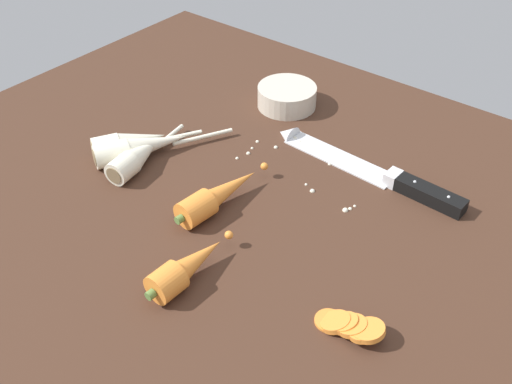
{
  "coord_description": "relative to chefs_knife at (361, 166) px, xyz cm",
  "views": [
    {
      "loc": [
        43.36,
        -56.63,
        57.75
      ],
      "look_at": [
        0.0,
        -2.0,
        1.5
      ],
      "focal_mm": 41.67,
      "sensor_mm": 36.0,
      "label": 1
    }
  ],
  "objects": [
    {
      "name": "chefs_knife",
      "position": [
        0.0,
        0.0,
        0.0
      ],
      "size": [
        34.81,
        5.24,
        4.18
      ],
      "color": "silver",
      "rests_on": "ground_plane"
    },
    {
      "name": "whole_carrot_second",
      "position": [
        -5.45,
        -35.13,
        1.45
      ],
      "size": [
        4.56,
        15.29,
        4.2
      ],
      "color": "orange",
      "rests_on": "ground_plane"
    },
    {
      "name": "carrot_slice_stack",
      "position": [
        15.52,
        -29.17,
        0.32
      ],
      "size": [
        8.75,
        4.53,
        2.94
      ],
      "color": "orange",
      "rests_on": "ground_plane"
    },
    {
      "name": "prep_bowl",
      "position": [
        -21.3,
        8.71,
        1.5
      ],
      "size": [
        11.0,
        11.0,
        4.0
      ],
      "color": "beige",
      "rests_on": "ground_plane"
    },
    {
      "name": "whole_carrot",
      "position": [
        -12.01,
        -21.55,
        1.45
      ],
      "size": [
        5.46,
        18.62,
        4.2
      ],
      "color": "orange",
      "rests_on": "ground_plane"
    },
    {
      "name": "parsnip_mid_right",
      "position": [
        -30.36,
        -19.67,
        1.33
      ],
      "size": [
        13.14,
        22.18,
        4.0
      ],
      "color": "silver",
      "rests_on": "ground_plane"
    },
    {
      "name": "ground_plane",
      "position": [
        -8.51,
        -14.71,
        -2.65
      ],
      "size": [
        120.0,
        90.0,
        4.0
      ],
      "primitive_type": "cube",
      "color": "#42281C"
    },
    {
      "name": "mince_crumbs",
      "position": [
        -7.8,
        -5.01,
        -0.29
      ],
      "size": [
        22.74,
        12.38,
        0.89
      ],
      "color": "silver",
      "rests_on": "ground_plane"
    },
    {
      "name": "parsnip_mid_left",
      "position": [
        -28.79,
        -21.96,
        1.33
      ],
      "size": [
        5.61,
        18.27,
        4.0
      ],
      "color": "silver",
      "rests_on": "ground_plane"
    },
    {
      "name": "parsnip_front",
      "position": [
        -32.92,
        -20.02,
        1.33
      ],
      "size": [
        11.24,
        17.35,
        4.0
      ],
      "color": "silver",
      "rests_on": "ground_plane"
    }
  ]
}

